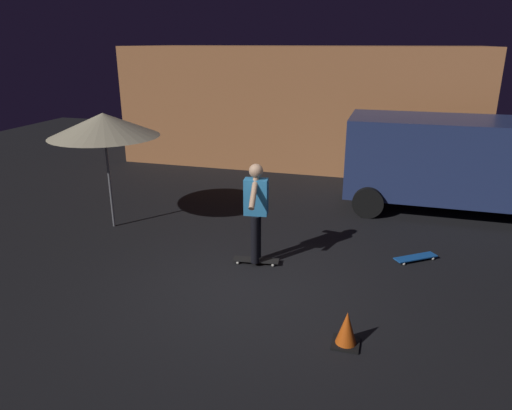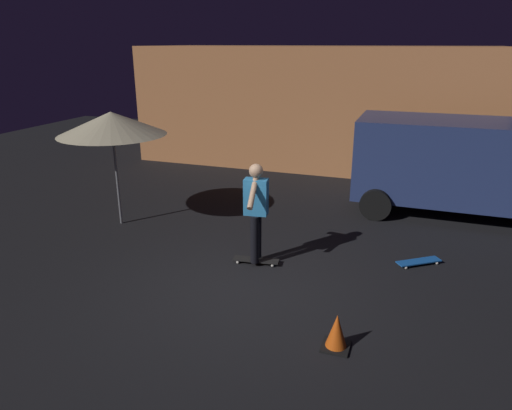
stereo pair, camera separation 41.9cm
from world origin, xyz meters
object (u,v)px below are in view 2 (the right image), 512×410
at_px(parked_van, 469,162).
at_px(skater, 256,206).
at_px(skateboard_spare, 419,262).
at_px(traffic_cone, 337,333).
at_px(patio_umbrella, 112,124).
at_px(skateboard_ridden, 256,260).

height_order(parked_van, skater, parked_van).
bearing_deg(parked_van, skateboard_spare, -105.53).
height_order(parked_van, traffic_cone, parked_van).
xyz_separation_m(patio_umbrella, skater, (3.27, -0.83, -1.04)).
bearing_deg(parked_van, skateboard_ridden, -132.02).
distance_m(parked_van, skater, 5.13).
xyz_separation_m(skateboard_ridden, traffic_cone, (1.71, -1.88, 0.16)).
distance_m(skateboard_ridden, skater, 0.98).
height_order(skateboard_spare, skater, skater).
bearing_deg(skater, parked_van, 47.98).
relative_size(parked_van, skateboard_ridden, 5.77).
bearing_deg(traffic_cone, skateboard_ridden, 132.23).
height_order(patio_umbrella, traffic_cone, patio_umbrella).
distance_m(skateboard_spare, skater, 2.92).
distance_m(parked_van, patio_umbrella, 7.39).
relative_size(skateboard_ridden, skateboard_spare, 1.07).
xyz_separation_m(skater, traffic_cone, (1.71, -1.88, -0.83)).
bearing_deg(skateboard_spare, skater, -161.70).
bearing_deg(traffic_cone, skater, 132.23).
bearing_deg(skater, skateboard_ridden, 0.00).
bearing_deg(traffic_cone, patio_umbrella, 151.37).
bearing_deg(skater, traffic_cone, -47.77).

